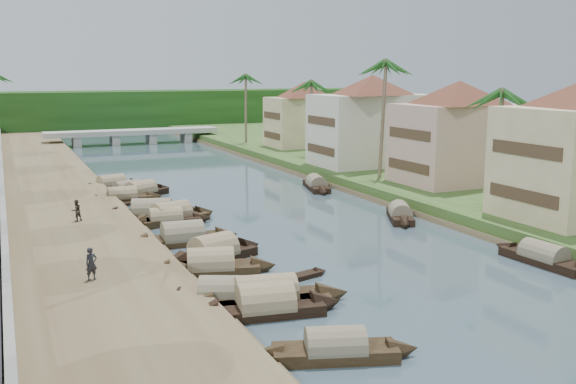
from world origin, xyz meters
name	(u,v)px	position (x,y,z in m)	size (l,w,h in m)	color
ground	(345,254)	(0.00, 0.00, 0.00)	(220.00, 220.00, 0.00)	#394C56
left_bank	(59,210)	(-16.00, 20.00, 0.40)	(10.00, 180.00, 0.80)	brown
right_bank	(410,179)	(19.00, 20.00, 0.60)	(16.00, 180.00, 1.20)	#2D461C
retaining_wall	(3,203)	(-20.20, 20.00, 1.35)	(0.40, 180.00, 1.10)	slate
treeline	(106,111)	(0.00, 100.00, 4.00)	(120.00, 14.00, 8.00)	#17340E
bridge	(133,134)	(0.00, 72.00, 1.72)	(28.00, 4.00, 2.40)	#999A90
building_mid	(458,131)	(19.99, 14.00, 6.13)	(14.11, 14.11, 9.70)	tan
building_far	(372,119)	(18.99, 28.00, 6.38)	(15.59, 15.59, 10.20)	beige
building_distant	(304,114)	(19.99, 48.00, 5.88)	(12.62, 12.62, 9.20)	beige
sampan_0	(335,350)	(-8.05, -13.62, 0.41)	(7.28, 3.66, 1.94)	black
sampan_1	(265,307)	(-8.81, -7.88, 0.42)	(8.13, 3.05, 2.35)	black
sampan_2	(266,298)	(-8.32, -6.72, 0.42)	(9.20, 3.43, 2.36)	black
sampan_3	(225,296)	(-10.11, -5.67, 0.41)	(7.64, 4.66, 2.09)	black
sampan_4	(211,267)	(-9.26, -0.50, 0.42)	(8.13, 3.80, 2.26)	black
sampan_5	(213,253)	(-8.27, 2.11, 0.42)	(7.99, 4.35, 2.46)	black
sampan_6	(183,238)	(-9.05, 6.64, 0.42)	(8.22, 2.38, 2.40)	black
sampan_7	(166,220)	(-8.78, 12.67, 0.41)	(7.37, 2.05, 1.97)	black
sampan_8	(172,217)	(-8.14, 13.34, 0.42)	(8.30, 4.06, 2.47)	black
sampan_9	(152,212)	(-9.14, 15.79, 0.42)	(9.41, 4.58, 2.34)	black
sampan_10	(122,198)	(-10.27, 23.09, 0.41)	(7.53, 1.96, 2.08)	black
sampan_11	(141,192)	(-8.15, 25.18, 0.42)	(7.49, 5.28, 2.21)	black
sampan_12	(128,190)	(-9.05, 27.23, 0.40)	(7.43, 3.59, 1.82)	black
sampan_13	(111,185)	(-10.07, 30.50, 0.41)	(7.66, 3.78, 2.08)	black
sampan_14	(544,258)	(9.96, -7.12, 0.41)	(2.01, 8.14, 1.99)	black
sampan_15	(400,215)	(8.86, 6.81, 0.41)	(4.61, 7.19, 1.99)	black
sampan_16	(316,185)	(8.92, 21.94, 0.41)	(3.54, 8.38, 2.04)	black
canoe_1	(294,279)	(-5.35, -3.67, 0.10)	(5.03, 2.05, 0.81)	black
canoe_2	(138,203)	(-9.18, 21.66, 0.10)	(5.16, 1.61, 0.74)	black
palm_1	(498,94)	(16.00, 4.39, 9.95)	(3.20, 3.20, 10.50)	#76664E
palm_2	(383,65)	(15.00, 19.60, 12.39)	(3.20, 3.20, 13.04)	#76664E
palm_3	(309,84)	(16.00, 38.21, 10.27)	(3.20, 3.20, 10.83)	#76664E
palm_7	(245,77)	(14.00, 55.97, 10.98)	(3.20, 3.20, 11.58)	#76664E
tree_6	(407,122)	(24.00, 28.13, 5.95)	(4.39, 4.39, 6.64)	#4F3D2D
person_near	(91,264)	(-16.07, -1.36, 1.68)	(0.64, 0.42, 1.76)	#24242B
person_far	(76,210)	(-15.27, 13.32, 1.60)	(0.78, 0.61, 1.60)	#2F2921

